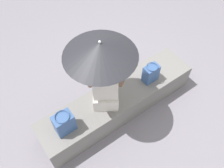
{
  "coord_description": "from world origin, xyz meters",
  "views": [
    {
      "loc": [
        -1.22,
        -1.56,
        3.37
      ],
      "look_at": [
        -0.11,
        -0.01,
        0.79
      ],
      "focal_mm": 39.15,
      "sensor_mm": 36.0,
      "label": 1
    }
  ],
  "objects_px": {
    "handbag_black": "(151,73)",
    "tote_bag_canvas": "(64,123)",
    "person_seated": "(105,87)",
    "parasol": "(100,49)"
  },
  "relations": [
    {
      "from": "person_seated",
      "to": "handbag_black",
      "type": "relative_size",
      "value": 2.94
    },
    {
      "from": "person_seated",
      "to": "handbag_black",
      "type": "bearing_deg",
      "value": -3.05
    },
    {
      "from": "person_seated",
      "to": "parasol",
      "type": "relative_size",
      "value": 0.77
    },
    {
      "from": "person_seated",
      "to": "handbag_black",
      "type": "height_order",
      "value": "person_seated"
    },
    {
      "from": "person_seated",
      "to": "handbag_black",
      "type": "distance_m",
      "value": 0.81
    },
    {
      "from": "tote_bag_canvas",
      "to": "parasol",
      "type": "bearing_deg",
      "value": 6.45
    },
    {
      "from": "person_seated",
      "to": "tote_bag_canvas",
      "type": "relative_size",
      "value": 2.67
    },
    {
      "from": "parasol",
      "to": "tote_bag_canvas",
      "type": "bearing_deg",
      "value": -173.55
    },
    {
      "from": "person_seated",
      "to": "parasol",
      "type": "height_order",
      "value": "parasol"
    },
    {
      "from": "handbag_black",
      "to": "tote_bag_canvas",
      "type": "distance_m",
      "value": 1.43
    }
  ]
}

